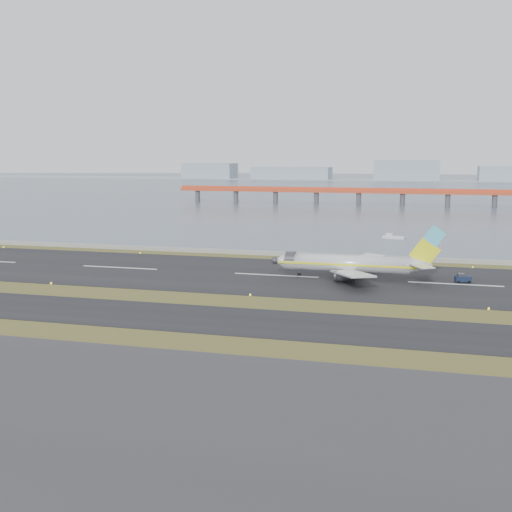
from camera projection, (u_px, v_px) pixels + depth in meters
name	position (u px, v px, depth m)	size (l,w,h in m)	color
ground	(240.00, 304.00, 120.77)	(1000.00, 1000.00, 0.00)	#3B4819
apron_strip	(94.00, 419.00, 68.28)	(1000.00, 50.00, 0.10)	#303032
taxiway_strip	(220.00, 320.00, 109.31)	(1000.00, 18.00, 0.10)	black
runway_strip	(276.00, 276.00, 149.38)	(1000.00, 45.00, 0.10)	black
seawall	(301.00, 255.00, 177.93)	(1000.00, 2.50, 1.00)	gray
bay_water	(389.00, 187.00, 559.66)	(1400.00, 800.00, 1.30)	#4C5B6D
red_pier	(403.00, 193.00, 353.05)	(260.00, 5.00, 10.20)	#C64422
far_shoreline	(410.00, 175.00, 707.89)	(1400.00, 80.00, 60.50)	#95A5B0
airliner	(354.00, 264.00, 144.88)	(38.52, 32.89, 12.80)	silver
pushback_tug	(463.00, 278.00, 140.76)	(3.66, 2.63, 2.12)	#121C34
workboat_near	(393.00, 237.00, 215.22)	(7.71, 3.82, 1.79)	silver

